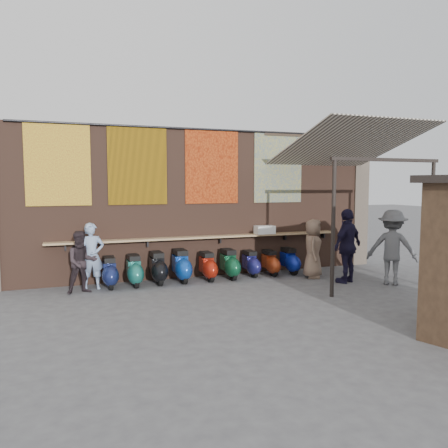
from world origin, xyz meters
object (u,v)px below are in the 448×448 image
Objects in this scene: shelf_box at (265,230)px; scooter_stool_8 at (289,261)px; diner_right at (82,262)px; scooter_stool_0 at (110,273)px; shopper_grey at (392,247)px; scooter_stool_2 at (158,268)px; scooter_stool_4 at (208,266)px; scooter_stool_7 at (270,263)px; scooter_stool_1 at (134,271)px; scooter_stool_3 at (181,266)px; shopper_navy at (347,246)px; shopper_tan at (313,249)px; scooter_stool_6 at (251,264)px; scooter_stool_5 at (229,264)px; diner_left at (92,256)px.

scooter_stool_8 is (0.63, -0.31, -0.88)m from shelf_box.
shelf_box is 5.02m from diner_right.
shopper_grey is (6.70, -2.07, 0.57)m from scooter_stool_0.
shopper_grey is at bearing -21.00° from scooter_stool_2.
scooter_stool_4 is 1.84m from scooter_stool_7.
shopper_grey reaches higher than scooter_stool_1.
scooter_stool_2 is at bearing 1.15° from diner_right.
shopper_navy reaches higher than scooter_stool_3.
shopper_navy is at bearing -46.39° from scooter_stool_7.
shopper_tan is (5.92, -0.36, 0.07)m from diner_right.
scooter_stool_6 is at bearing -61.18° from shopper_navy.
scooter_stool_5 is at bearing -52.02° from shopper_navy.
scooter_stool_4 is 0.61m from scooter_stool_5.
shopper_navy is 1.20× the size of shopper_tan.
scooter_stool_4 is 3.18m from diner_right.
scooter_stool_4 is (2.50, -0.02, -0.01)m from scooter_stool_0.
diner_right is at bearing -172.64° from shelf_box.
shopper_grey is at bearing -18.64° from scooter_stool_1.
scooter_stool_8 is at bearing 0.13° from scooter_stool_0.
scooter_stool_2 is at bearing 22.47° from shopper_grey.
scooter_stool_8 is 0.88m from shopper_tan.
scooter_stool_8 is (0.60, -0.01, 0.02)m from scooter_stool_7.
shopper_grey is (5.51, -2.12, 0.54)m from scooter_stool_2.
scooter_stool_4 is at bearing -0.44° from scooter_stool_0.
shelf_box is 4.74m from diner_left.
scooter_stool_5 is (-1.20, -0.35, -0.85)m from shelf_box.
scooter_stool_3 reaches higher than scooter_stool_0.
scooter_stool_2 is 1.64m from diner_left.
scooter_stool_8 is at bearing -84.03° from shopper_navy.
shelf_box is at bearing -1.41° from shopper_grey.
scooter_stool_5 is 1.83m from scooter_stool_8.
diner_left is 7.41m from shopper_grey.
scooter_stool_3 is at bearing 20.16° from shopper_grey.
scooter_stool_0 reaches higher than scooter_stool_7.
diner_left is 0.85× the size of shopper_grey.
shopper_grey is (4.20, -2.05, 0.58)m from scooter_stool_4.
diner_right is 0.77× the size of shopper_navy.
scooter_stool_2 reaches higher than scooter_stool_1.
scooter_stool_6 is 0.39× the size of shopper_navy.
shelf_box is at bearing 4.96° from scooter_stool_2.
shopper_grey reaches higher than scooter_stool_3.
scooter_stool_2 is 2.58m from scooter_stool_6.
scooter_stool_6 is 4.45m from diner_right.
shopper_navy reaches higher than scooter_stool_5.
scooter_stool_6 is (-0.53, -0.25, -0.89)m from shelf_box.
shopper_tan reaches higher than scooter_stool_5.
shopper_navy reaches higher than shelf_box.
scooter_stool_5 is 2.29m from shopper_tan.
shopper_grey is at bearing -18.90° from diner_left.
diner_left reaches higher than scooter_stool_8.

